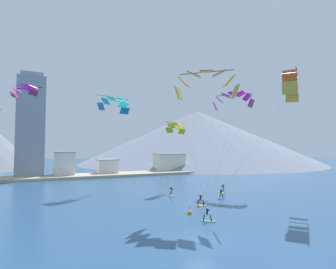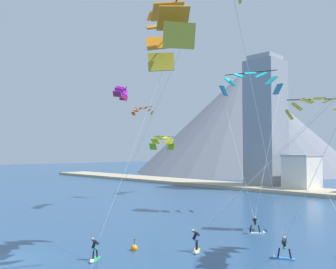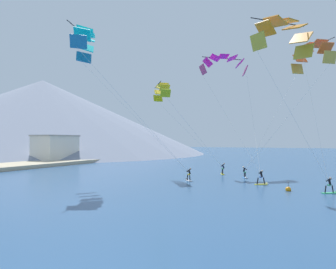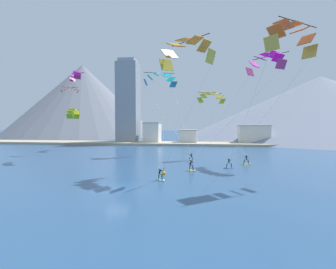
{
  "view_description": "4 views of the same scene",
  "coord_description": "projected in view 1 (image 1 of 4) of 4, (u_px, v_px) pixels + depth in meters",
  "views": [
    {
      "loc": [
        -12.44,
        -19.89,
        8.01
      ],
      "look_at": [
        2.68,
        12.16,
        9.88
      ],
      "focal_mm": 28.0,
      "sensor_mm": 36.0,
      "label": 1
    },
    {
      "loc": [
        26.96,
        -10.53,
        7.73
      ],
      "look_at": [
        1.53,
        14.16,
        9.36
      ],
      "focal_mm": 40.0,
      "sensor_mm": 36.0,
      "label": 2
    },
    {
      "loc": [
        -31.06,
        5.38,
        5.08
      ],
      "look_at": [
        -3.03,
        18.39,
        5.62
      ],
      "focal_mm": 35.0,
      "sensor_mm": 36.0,
      "label": 3
    },
    {
      "loc": [
        8.81,
        -26.88,
        7.11
      ],
      "look_at": [
        3.9,
        12.09,
        5.3
      ],
      "focal_mm": 28.0,
      "sensor_mm": 36.0,
      "label": 4
    }
  ],
  "objects": [
    {
      "name": "kitesurfer_far_right",
      "position": [
        172.0,
        193.0,
        44.35
      ],
      "size": [
        1.56,
        1.47,
        1.7
      ],
      "color": "white",
      "rests_on": "ground"
    },
    {
      "name": "parafoil_kite_near_trail",
      "position": [
        176.0,
        127.0,
        51.46
      ],
      "size": [
        8.43,
        9.65,
        11.74
      ],
      "color": "#ADB916"
    },
    {
      "name": "race_marker_buoy",
      "position": [
        190.0,
        213.0,
        31.93
      ],
      "size": [
        0.56,
        0.56,
        1.02
      ],
      "color": "orange",
      "rests_on": "ground"
    },
    {
      "name": "parafoil_kite_mid_center",
      "position": [
        206.0,
        81.0,
        34.61
      ],
      "size": [
        7.9,
        7.43,
        17.17
      ],
      "color": "gold"
    },
    {
      "name": "kitesurfer_mid_center",
      "position": [
        209.0,
        218.0,
        28.55
      ],
      "size": [
        1.38,
        1.62,
        1.65
      ],
      "color": "#33B266",
      "rests_on": "ground"
    },
    {
      "name": "ground_plane",
      "position": [
        200.0,
        240.0,
        22.84
      ],
      "size": [
        400.0,
        400.0,
        0.0
      ],
      "primitive_type": "plane",
      "color": "navy"
    },
    {
      "name": "kitesurfer_near_trail",
      "position": [
        223.0,
        190.0,
        46.72
      ],
      "size": [
        1.76,
        1.03,
        1.77
      ],
      "color": "yellow",
      "rests_on": "ground"
    },
    {
      "name": "parafoil_kite_near_lead",
      "position": [
        290.0,
        83.0,
        37.71
      ],
      "size": [
        9.83,
        11.18,
        17.52
      ],
      "color": "gold"
    },
    {
      "name": "shore_building_quay_east",
      "position": [
        169.0,
        163.0,
        88.11
      ],
      "size": [
        9.8,
        6.09,
        6.27
      ],
      "color": "silver",
      "rests_on": "ground"
    },
    {
      "name": "mountain_peak_west_ridge",
      "position": [
        197.0,
        137.0,
        143.63
      ],
      "size": [
        125.0,
        125.0,
        28.4
      ],
      "color": "gray",
      "rests_on": "ground"
    },
    {
      "name": "parafoil_kite_far_right",
      "position": [
        115.0,
        103.0,
        51.4
      ],
      "size": [
        10.74,
        13.43,
        16.92
      ],
      "color": "#1B6D9F"
    },
    {
      "name": "parafoil_kite_distant_low_drift",
      "position": [
        25.0,
        90.0,
        36.42
      ],
      "size": [
        4.07,
        4.14,
        1.75
      ],
      "color": "#8F204D"
    },
    {
      "name": "kitesurfer_far_left",
      "position": [
        202.0,
        202.0,
        36.32
      ],
      "size": [
        1.37,
        1.63,
        1.77
      ],
      "color": "yellow",
      "rests_on": "ground"
    },
    {
      "name": "parafoil_kite_far_left",
      "position": [
        233.0,
        99.0,
        49.24
      ],
      "size": [
        15.04,
        11.1,
        17.29
      ],
      "color": "#A12F6A"
    },
    {
      "name": "shore_building_harbour_front",
      "position": [
        107.0,
        167.0,
        78.31
      ],
      "size": [
        5.86,
        5.53,
        4.78
      ],
      "color": "silver",
      "rests_on": "ground"
    },
    {
      "name": "shore_building_promenade_mid",
      "position": [
        64.0,
        164.0,
        73.39
      ],
      "size": [
        5.39,
        7.17,
        7.11
      ],
      "color": "silver",
      "rests_on": "ground"
    },
    {
      "name": "kitesurfer_near_lead",
      "position": [
        220.0,
        196.0,
        41.47
      ],
      "size": [
        1.76,
        1.02,
        1.65
      ],
      "color": "#337FDB",
      "rests_on": "ground"
    },
    {
      "name": "highrise_tower",
      "position": [
        31.0,
        126.0,
        71.26
      ],
      "size": [
        7.0,
        7.0,
        28.45
      ],
      "color": "gray",
      "rests_on": "ground"
    },
    {
      "name": "shoreline_strip",
      "position": [
        92.0,
        175.0,
        73.84
      ],
      "size": [
        180.0,
        10.0,
        0.7
      ],
      "primitive_type": "cube",
      "color": "tan",
      "rests_on": "ground"
    }
  ]
}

